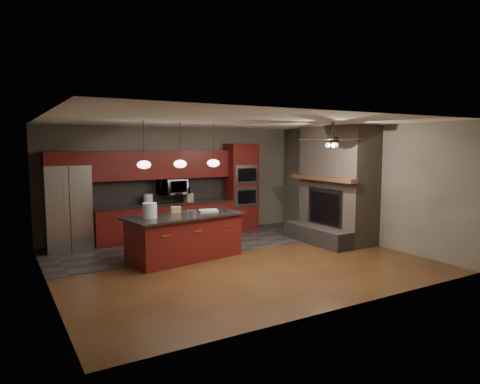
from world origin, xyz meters
TOP-DOWN VIEW (x-y plane):
  - ground at (0.00, 0.00)m, footprint 7.00×7.00m
  - ceiling at (0.00, 0.00)m, footprint 7.00×6.00m
  - back_wall at (0.00, 3.00)m, footprint 7.00×0.02m
  - right_wall at (3.50, 0.00)m, footprint 0.02×6.00m
  - left_wall at (-3.50, 0.00)m, footprint 0.02×6.00m
  - slate_tile_patch at (0.00, 1.80)m, footprint 7.00×2.40m
  - fireplace_column at (3.04, 0.40)m, footprint 1.30×2.10m
  - back_cabinetry at (-0.48, 2.74)m, footprint 3.59×0.64m
  - oven_tower at (1.70, 2.69)m, footprint 0.80×0.63m
  - microwave at (-0.27, 2.75)m, footprint 0.73×0.41m
  - refrigerator at (-2.80, 2.62)m, footprint 0.95×0.75m
  - kitchen_island at (-0.84, 0.66)m, footprint 2.54×1.45m
  - white_bucket at (-1.58, 0.62)m, footprint 0.38×0.38m
  - paint_can at (-0.75, 0.46)m, footprint 0.23×0.23m
  - paint_tray at (-0.22, 0.81)m, footprint 0.44×0.35m
  - cardboard_box at (-0.89, 1.00)m, footprint 0.23×0.19m
  - counter_bucket at (-0.93, 2.70)m, footprint 0.26×0.26m
  - counter_box at (0.12, 2.65)m, footprint 0.22×0.19m
  - pendant_left at (-1.65, 0.70)m, footprint 0.26×0.26m
  - pendant_center at (-0.90, 0.70)m, footprint 0.26×0.26m
  - pendant_right at (-0.15, 0.70)m, footprint 0.26×0.26m
  - ceiling_fan at (1.80, -0.80)m, footprint 1.27×1.33m

SIDE VIEW (x-z plane):
  - ground at x=0.00m, z-range 0.00..0.00m
  - slate_tile_patch at x=0.00m, z-range 0.00..0.01m
  - kitchen_island at x=-0.84m, z-range 0.00..0.92m
  - back_cabinetry at x=-0.48m, z-range -0.21..1.99m
  - paint_tray at x=-0.22m, z-range 0.92..0.96m
  - paint_can at x=-0.75m, z-range 0.92..1.04m
  - cardboard_box at x=-0.89m, z-range 0.92..1.05m
  - counter_box at x=0.12m, z-range 0.90..1.11m
  - counter_bucket at x=-0.93m, z-range 0.90..1.15m
  - white_bucket at x=-1.58m, z-range 0.92..1.22m
  - refrigerator at x=-2.80m, z-range 0.00..2.20m
  - oven_tower at x=1.70m, z-range 0.00..2.38m
  - fireplace_column at x=3.04m, z-range -0.10..2.70m
  - microwave at x=-0.27m, z-range 1.05..1.55m
  - back_wall at x=0.00m, z-range 0.00..2.80m
  - right_wall at x=3.50m, z-range 0.00..2.80m
  - left_wall at x=-3.50m, z-range 0.00..2.80m
  - pendant_left at x=-1.65m, z-range 1.51..2.42m
  - pendant_center at x=-0.90m, z-range 1.51..2.42m
  - pendant_right at x=-0.15m, z-range 1.51..2.42m
  - ceiling_fan at x=1.80m, z-range 2.25..2.66m
  - ceiling at x=0.00m, z-range 2.79..2.81m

